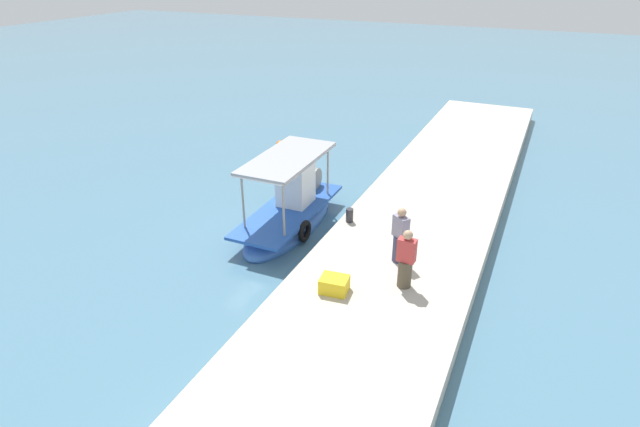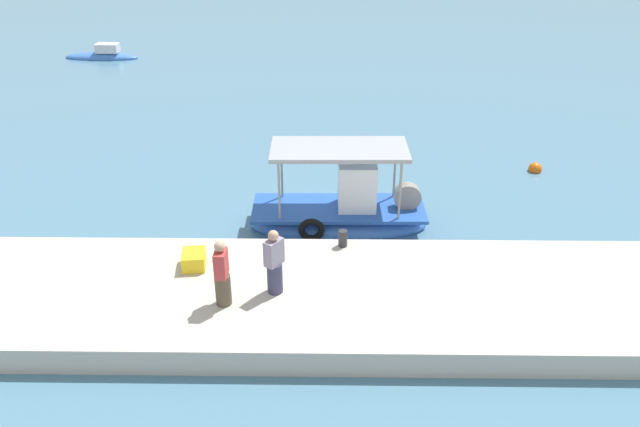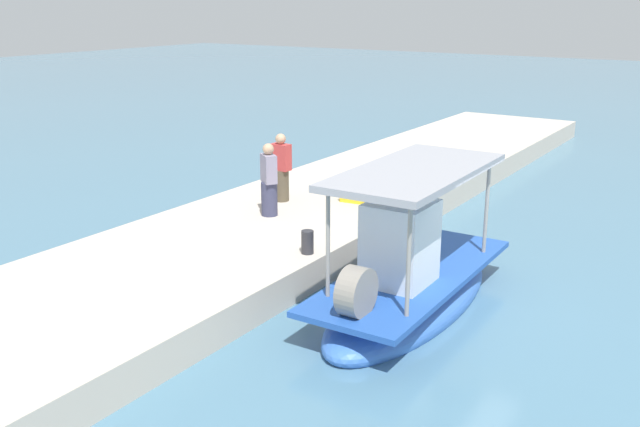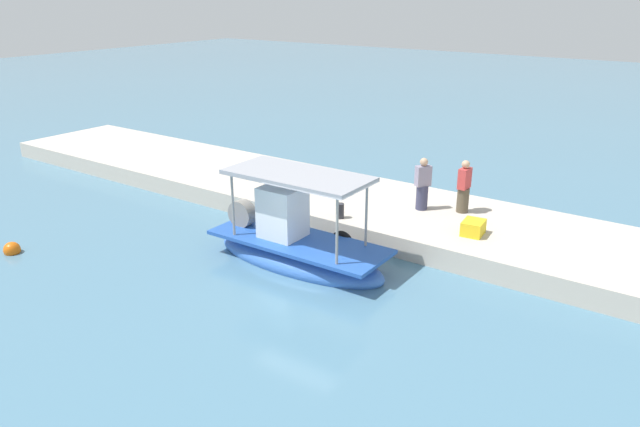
{
  "view_description": "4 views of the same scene",
  "coord_description": "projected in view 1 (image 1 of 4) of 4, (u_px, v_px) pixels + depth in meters",
  "views": [
    {
      "loc": [
        -13.03,
        -7.88,
        8.42
      ],
      "look_at": [
        0.06,
        -1.88,
        1.16
      ],
      "focal_mm": 28.83,
      "sensor_mm": 36.0,
      "label": 1
    },
    {
      "loc": [
        0.47,
        -17.25,
        9.35
      ],
      "look_at": [
        0.26,
        -1.7,
        1.15
      ],
      "focal_mm": 35.78,
      "sensor_mm": 36.0,
      "label": 2
    },
    {
      "loc": [
        11.58,
        4.69,
        5.32
      ],
      "look_at": [
        0.17,
        -2.74,
        1.23
      ],
      "focal_mm": 39.92,
      "sensor_mm": 36.0,
      "label": 3
    },
    {
      "loc": [
        -8.56,
        11.81,
        7.13
      ],
      "look_at": [
        1.33,
        -2.15,
        0.81
      ],
      "focal_mm": 34.13,
      "sensor_mm": 36.0,
      "label": 4
    }
  ],
  "objects": [
    {
      "name": "dock_quay",
      "position": [
        401.0,
        256.0,
        15.45
      ],
      "size": [
        36.0,
        4.73,
        0.63
      ],
      "primitive_type": "cube",
      "color": "beige",
      "rests_on": "ground_plane"
    },
    {
      "name": "ground_plane",
      "position": [
        269.0,
        234.0,
        17.3
      ],
      "size": [
        120.0,
        120.0,
        0.0
      ],
      "primitive_type": "plane",
      "color": "teal"
    },
    {
      "name": "marker_buoy",
      "position": [
        280.0,
        145.0,
        25.13
      ],
      "size": [
        0.47,
        0.47,
        0.47
      ],
      "color": "orange",
      "rests_on": "ground_plane"
    },
    {
      "name": "cargo_crate",
      "position": [
        334.0,
        284.0,
        13.21
      ],
      "size": [
        0.64,
        0.77,
        0.41
      ],
      "primitive_type": "cube",
      "rotation": [
        0.0,
        0.0,
        1.69
      ],
      "color": "yellow",
      "rests_on": "dock_quay"
    },
    {
      "name": "main_fishing_boat",
      "position": [
        291.0,
        213.0,
        17.65
      ],
      "size": [
        5.36,
        2.05,
        2.93
      ],
      "color": "#3A6EC8",
      "rests_on": "ground_plane"
    },
    {
      "name": "fisherman_near_bollard",
      "position": [
        400.0,
        237.0,
        14.3
      ],
      "size": [
        0.51,
        0.53,
        1.66
      ],
      "color": "#383A56",
      "rests_on": "dock_quay"
    },
    {
      "name": "mooring_bollard",
      "position": [
        350.0,
        215.0,
        16.67
      ],
      "size": [
        0.24,
        0.24,
        0.46
      ],
      "primitive_type": "cylinder",
      "color": "#2D2D33",
      "rests_on": "dock_quay"
    },
    {
      "name": "fisherman_by_crate",
      "position": [
        406.0,
        261.0,
        13.18
      ],
      "size": [
        0.38,
        0.48,
        1.65
      ],
      "color": "brown",
      "rests_on": "dock_quay"
    }
  ]
}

